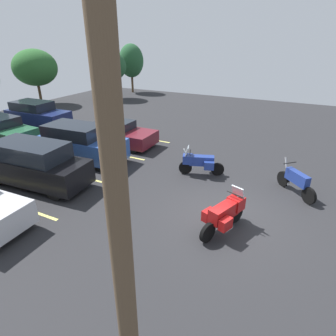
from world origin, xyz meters
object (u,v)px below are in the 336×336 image
object	(u,v)px
car_black	(34,164)
car_maroon	(118,134)
utility_pole	(113,159)
motorcycle_touring	(225,213)
motorcycle_third	(296,181)
car_far_navy	(38,116)
car_far_green	(0,130)
car_blue	(80,143)
motorcycle_second	(200,162)

from	to	relation	value
car_black	car_maroon	distance (m)	5.70
utility_pole	car_black	bearing A→B (deg)	58.71
car_black	utility_pole	distance (m)	10.10
motorcycle_touring	car_maroon	xyz separation A→B (m)	(5.25, 7.94, 0.02)
motorcycle_touring	motorcycle_third	xyz separation A→B (m)	(3.58, -1.89, -0.08)
car_black	car_maroon	bearing A→B (deg)	-1.97
car_black	car_far_navy	world-z (taller)	car_far_navy
car_black	car_far_green	distance (m)	6.91
motorcycle_third	car_blue	distance (m)	10.22
car_blue	car_far_navy	world-z (taller)	car_far_navy
motorcycle_touring	motorcycle_third	distance (m)	4.05
motorcycle_second	car_far_green	xyz separation A→B (m)	(-1.20, 12.24, 0.16)
car_black	car_blue	world-z (taller)	car_black
car_black	utility_pole	xyz separation A→B (m)	(-4.90, -8.06, 3.62)
motorcycle_touring	car_far_navy	world-z (taller)	car_far_navy
car_blue	car_far_navy	xyz separation A→B (m)	(2.88, 6.38, 0.01)
motorcycle_third	car_black	distance (m)	10.81
car_maroon	car_far_navy	bearing A→B (deg)	89.24
motorcycle_second	car_maroon	xyz separation A→B (m)	(1.67, 5.74, 0.05)
motorcycle_third	car_far_navy	bearing A→B (deg)	83.93
car_far_navy	utility_pole	xyz separation A→B (m)	(-10.68, -14.57, 3.64)
motorcycle_touring	car_far_green	world-z (taller)	car_far_green
car_blue	utility_pole	size ratio (longest dim) A/B	0.53
car_black	car_blue	distance (m)	2.90
motorcycle_second	car_black	distance (m)	7.18
utility_pole	car_far_navy	bearing A→B (deg)	53.77
car_far_green	utility_pole	xyz separation A→B (m)	(-7.71, -14.36, 3.78)
motorcycle_second	car_blue	world-z (taller)	car_blue
motorcycle_second	utility_pole	size ratio (longest dim) A/B	0.23
motorcycle_third	car_far_green	world-z (taller)	car_far_green
motorcycle_second	car_black	xyz separation A→B (m)	(-4.02, 5.94, 0.32)
car_maroon	utility_pole	bearing A→B (deg)	-143.41
motorcycle_touring	car_maroon	world-z (taller)	motorcycle_touring
car_black	car_far_navy	bearing A→B (deg)	48.42
car_far_navy	utility_pole	distance (m)	18.43
motorcycle_touring	motorcycle_second	world-z (taller)	motorcycle_touring
car_black	car_maroon	world-z (taller)	car_black
motorcycle_touring	car_far_navy	bearing A→B (deg)	69.97
car_far_navy	utility_pole	size ratio (longest dim) A/B	0.50
motorcycle_touring	car_maroon	bearing A→B (deg)	56.51
car_far_green	utility_pole	distance (m)	16.73
car_maroon	car_far_green	size ratio (longest dim) A/B	0.87
car_maroon	motorcycle_touring	bearing A→B (deg)	-123.49
car_maroon	car_far_green	world-z (taller)	car_far_green
motorcycle_touring	utility_pole	size ratio (longest dim) A/B	0.23
motorcycle_touring	car_maroon	size ratio (longest dim) A/B	0.48
motorcycle_third	car_maroon	xyz separation A→B (m)	(1.67, 9.83, 0.10)
motorcycle_second	car_black	world-z (taller)	car_black
motorcycle_touring	car_blue	xyz separation A→B (m)	(2.46, 8.26, 0.26)
motorcycle_third	motorcycle_second	bearing A→B (deg)	90.06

